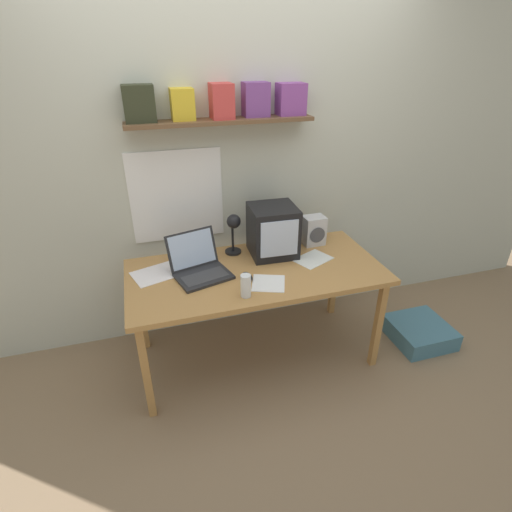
# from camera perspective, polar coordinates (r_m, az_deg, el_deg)

# --- Properties ---
(ground_plane) EXTENTS (12.00, 12.00, 0.00)m
(ground_plane) POSITION_cam_1_polar(r_m,az_deg,el_deg) (3.00, 0.00, -13.85)
(ground_plane) COLOR #8C7054
(back_wall) EXTENTS (5.60, 0.24, 2.60)m
(back_wall) POSITION_cam_1_polar(r_m,az_deg,el_deg) (2.82, -3.26, 13.75)
(back_wall) COLOR beige
(back_wall) RESTS_ON ground_plane
(corner_desk) EXTENTS (1.64, 0.77, 0.72)m
(corner_desk) POSITION_cam_1_polar(r_m,az_deg,el_deg) (2.61, 0.00, -3.04)
(corner_desk) COLOR #B88347
(corner_desk) RESTS_ON ground_plane
(crt_monitor) EXTENTS (0.32, 0.32, 0.34)m
(crt_monitor) POSITION_cam_1_polar(r_m,az_deg,el_deg) (2.71, 2.43, 3.63)
(crt_monitor) COLOR black
(crt_monitor) RESTS_ON corner_desk
(laptop) EXTENTS (0.40, 0.39, 0.25)m
(laptop) POSITION_cam_1_polar(r_m,az_deg,el_deg) (2.54, -8.20, -1.19)
(laptop) COLOR #232326
(laptop) RESTS_ON corner_desk
(desk_lamp) EXTENTS (0.11, 0.16, 0.31)m
(desk_lamp) POSITION_cam_1_polar(r_m,az_deg,el_deg) (2.67, -3.24, 4.06)
(desk_lamp) COLOR black
(desk_lamp) RESTS_ON corner_desk
(juice_glass) EXTENTS (0.06, 0.06, 0.14)m
(juice_glass) POSITION_cam_1_polar(r_m,az_deg,el_deg) (2.29, -1.47, -4.42)
(juice_glass) COLOR white
(juice_glass) RESTS_ON corner_desk
(space_heater) EXTENTS (0.16, 0.13, 0.21)m
(space_heater) POSITION_cam_1_polar(r_m,az_deg,el_deg) (2.90, 8.24, 3.63)
(space_heater) COLOR silver
(space_heater) RESTS_ON corner_desk
(computer_mouse) EXTENTS (0.07, 0.11, 0.03)m
(computer_mouse) POSITION_cam_1_polar(r_m,az_deg,el_deg) (2.48, -1.28, -2.95)
(computer_mouse) COLOR black
(computer_mouse) RESTS_ON corner_desk
(open_notebook) EXTENTS (0.29, 0.26, 0.00)m
(open_notebook) POSITION_cam_1_polar(r_m,az_deg,el_deg) (2.73, 8.11, -0.44)
(open_notebook) COLOR white
(open_notebook) RESTS_ON corner_desk
(loose_paper_near_laptop) EXTENTS (0.34, 0.30, 0.00)m
(loose_paper_near_laptop) POSITION_cam_1_polar(r_m,az_deg,el_deg) (2.61, -14.00, -2.46)
(loose_paper_near_laptop) COLOR white
(loose_paper_near_laptop) RESTS_ON corner_desk
(loose_paper_near_monitor) EXTENTS (0.25, 0.25, 0.00)m
(loose_paper_near_monitor) POSITION_cam_1_polar(r_m,az_deg,el_deg) (2.44, 1.79, -3.90)
(loose_paper_near_monitor) COLOR white
(loose_paper_near_monitor) RESTS_ON corner_desk
(floor_cushion) EXTENTS (0.41, 0.41, 0.14)m
(floor_cushion) POSITION_cam_1_polar(r_m,az_deg,el_deg) (3.33, 22.30, -10.01)
(floor_cushion) COLOR teal
(floor_cushion) RESTS_ON ground_plane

